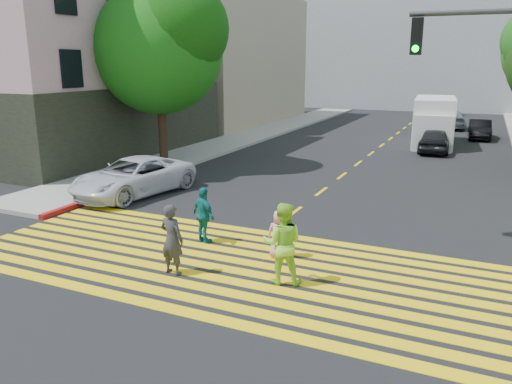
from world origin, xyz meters
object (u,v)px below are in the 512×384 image
Objects in this scene: silver_car at (452,120)px; pedestrian_man at (172,239)px; white_van at (434,123)px; dark_car_parked at (480,129)px; pedestrian_extra at (204,215)px; tree_left at (160,42)px; pedestrian_child at (279,234)px; pedestrian_woman at (283,243)px; dark_car_near at (435,140)px; white_sedan at (134,177)px.

pedestrian_man is at bearing 75.09° from silver_car.
dark_car_parked is at bearing 52.34° from white_van.
pedestrian_extra is 29.20m from silver_car.
tree_left is at bearing -24.30° from pedestrian_extra.
pedestrian_extra is at bearing -50.17° from tree_left.
pedestrian_child is 0.20× the size of white_van.
pedestrian_woman is at bearing 177.97° from pedestrian_extra.
dark_car_near is (1.42, 19.07, -0.25)m from pedestrian_woman.
dark_car_parked is (6.04, 26.03, -0.22)m from pedestrian_man.
pedestrian_woman is 25.70m from dark_car_parked.
tree_left is at bearing -51.56° from pedestrian_child.
white_sedan is at bearing 62.41° from silver_car.
pedestrian_child is 24.47m from dark_car_parked.
white_van is at bearing 79.27° from silver_car.
pedestrian_child is at bearing -16.21° from white_sedan.
pedestrian_child is 0.28× the size of silver_car.
pedestrian_man is 31.23m from silver_car.
pedestrian_extra is at bearing -13.35° from pedestrian_child.
white_sedan reaches higher than dark_car_parked.
pedestrian_extra is 20.43m from white_van.
silver_car is (1.57, 30.38, -0.27)m from pedestrian_woman.
dark_car_parked is (4.18, 24.11, -0.00)m from pedestrian_child.
tree_left is 16.56m from white_van.
pedestrian_extra reaches higher than white_sedan.
white_van is (1.07, 21.56, 0.39)m from pedestrian_woman.
pedestrian_woman is 21.59m from white_van.
pedestrian_man is 2.14m from pedestrian_extra.
pedestrian_child is at bearing -99.70° from white_van.
white_sedan is 16.94m from dark_car_near.
pedestrian_child is (-0.62, 1.34, -0.30)m from pedestrian_woman.
silver_car is 5.32m from dark_car_parked.
silver_car is (9.36, 25.53, -0.03)m from white_sedan.
silver_car is 0.74× the size of white_van.
tree_left is at bearing 37.45° from dark_car_near.
pedestrian_man is 20.04m from dark_car_near.
pedestrian_extra is at bearing -24.25° from white_sedan.
white_sedan is at bearing -67.77° from tree_left.
dark_car_parked is (3.57, 25.45, -0.31)m from pedestrian_woman.
white_van reaches higher than pedestrian_woman.
pedestrian_woman is at bearing -101.01° from dark_car_parked.
white_sedan reaches higher than silver_car.
pedestrian_child is 0.31× the size of dark_car_near.
pedestrian_woman reaches higher than pedestrian_man.
pedestrian_woman is 9.18m from white_sedan.
dark_car_parked is (13.40, 15.58, -5.01)m from tree_left.
white_sedan is 1.31× the size of dark_car_parked.
pedestrian_woman is 19.13m from dark_car_near.
silver_car is at bearing 60.93° from tree_left.
tree_left is 11.90m from pedestrian_extra.
pedestrian_child is 0.80× the size of pedestrian_extra.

